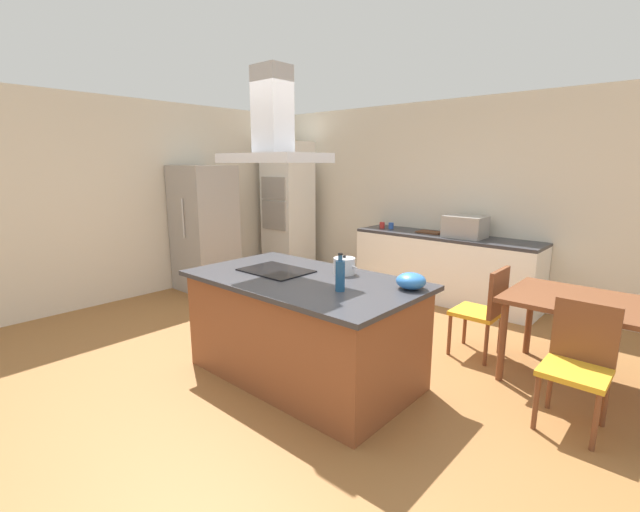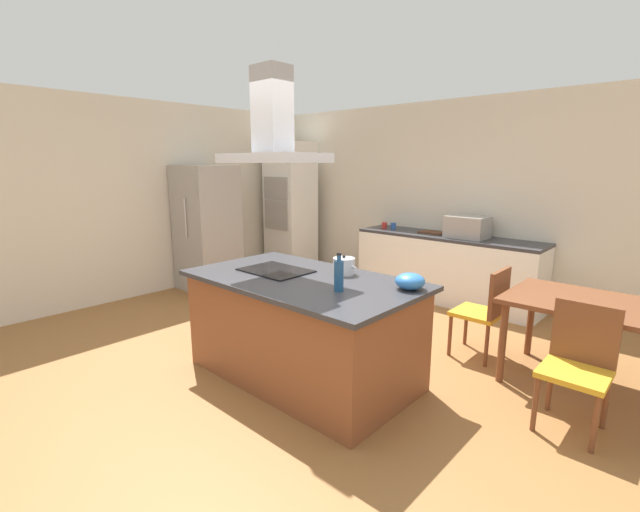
{
  "view_description": "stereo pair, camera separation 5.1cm",
  "coord_description": "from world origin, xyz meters",
  "px_view_note": "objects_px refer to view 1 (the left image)",
  "views": [
    {
      "loc": [
        2.46,
        -2.55,
        1.85
      ],
      "look_at": [
        -0.16,
        0.4,
        1.0
      ],
      "focal_mm": 24.33,
      "sensor_mm": 36.0,
      "label": 1
    },
    {
      "loc": [
        2.5,
        -2.52,
        1.85
      ],
      "look_at": [
        -0.16,
        0.4,
        1.0
      ],
      "focal_mm": 24.33,
      "sensor_mm": 36.0,
      "label": 2
    }
  ],
  "objects_px": {
    "mixing_bowl": "(411,281)",
    "range_hood": "(273,132)",
    "countertop_microwave": "(465,227)",
    "cutting_board": "(430,232)",
    "wall_oven_stack": "(288,208)",
    "chair_at_left_end": "(486,307)",
    "dining_table": "(600,312)",
    "cooktop": "(276,271)",
    "refrigerator": "(205,229)",
    "coffee_mug_blue": "(391,226)",
    "tea_kettle": "(344,266)",
    "olive_oil_bottle": "(340,275)",
    "chair_facing_island": "(579,357)",
    "coffee_mug_red": "(382,225)"
  },
  "relations": [
    {
      "from": "mixing_bowl",
      "to": "range_hood",
      "type": "xyz_separation_m",
      "value": [
        -1.19,
        -0.31,
        1.14
      ]
    },
    {
      "from": "range_hood",
      "to": "countertop_microwave",
      "type": "bearing_deg",
      "value": 80.17
    },
    {
      "from": "countertop_microwave",
      "to": "cutting_board",
      "type": "distance_m",
      "value": 0.54
    },
    {
      "from": "wall_oven_stack",
      "to": "chair_at_left_end",
      "type": "relative_size",
      "value": 2.47
    },
    {
      "from": "chair_at_left_end",
      "to": "dining_table",
      "type": "bearing_deg",
      "value": 0.0
    },
    {
      "from": "cooktop",
      "to": "wall_oven_stack",
      "type": "height_order",
      "value": "wall_oven_stack"
    },
    {
      "from": "refrigerator",
      "to": "chair_at_left_end",
      "type": "bearing_deg",
      "value": 6.0
    },
    {
      "from": "coffee_mug_blue",
      "to": "chair_at_left_end",
      "type": "bearing_deg",
      "value": -35.88
    },
    {
      "from": "mixing_bowl",
      "to": "tea_kettle",
      "type": "bearing_deg",
      "value": 178.32
    },
    {
      "from": "olive_oil_bottle",
      "to": "cutting_board",
      "type": "height_order",
      "value": "olive_oil_bottle"
    },
    {
      "from": "mixing_bowl",
      "to": "wall_oven_stack",
      "type": "distance_m",
      "value": 4.42
    },
    {
      "from": "cooktop",
      "to": "olive_oil_bottle",
      "type": "bearing_deg",
      "value": -6.65
    },
    {
      "from": "olive_oil_bottle",
      "to": "refrigerator",
      "type": "bearing_deg",
      "value": 162.11
    },
    {
      "from": "olive_oil_bottle",
      "to": "chair_facing_island",
      "type": "distance_m",
      "value": 1.78
    },
    {
      "from": "dining_table",
      "to": "chair_at_left_end",
      "type": "distance_m",
      "value": 0.93
    },
    {
      "from": "mixing_bowl",
      "to": "range_hood",
      "type": "relative_size",
      "value": 0.25
    },
    {
      "from": "countertop_microwave",
      "to": "chair_facing_island",
      "type": "relative_size",
      "value": 0.56
    },
    {
      "from": "coffee_mug_blue",
      "to": "dining_table",
      "type": "xyz_separation_m",
      "value": [
        2.92,
        -1.45,
        -0.28
      ]
    },
    {
      "from": "tea_kettle",
      "to": "chair_facing_island",
      "type": "distance_m",
      "value": 1.88
    },
    {
      "from": "tea_kettle",
      "to": "coffee_mug_blue",
      "type": "bearing_deg",
      "value": 114.26
    },
    {
      "from": "olive_oil_bottle",
      "to": "chair_at_left_end",
      "type": "relative_size",
      "value": 0.33
    },
    {
      "from": "wall_oven_stack",
      "to": "chair_facing_island",
      "type": "xyz_separation_m",
      "value": [
        4.85,
        -1.87,
        -0.59
      ]
    },
    {
      "from": "cooktop",
      "to": "range_hood",
      "type": "height_order",
      "value": "range_hood"
    },
    {
      "from": "countertop_microwave",
      "to": "coffee_mug_red",
      "type": "distance_m",
      "value": 1.27
    },
    {
      "from": "cutting_board",
      "to": "dining_table",
      "type": "xyz_separation_m",
      "value": [
        2.3,
        -1.49,
        -0.24
      ]
    },
    {
      "from": "cutting_board",
      "to": "chair_at_left_end",
      "type": "height_order",
      "value": "cutting_board"
    },
    {
      "from": "range_hood",
      "to": "refrigerator",
      "type": "bearing_deg",
      "value": 158.86
    },
    {
      "from": "coffee_mug_red",
      "to": "cooktop",
      "type": "bearing_deg",
      "value": -75.01
    },
    {
      "from": "olive_oil_bottle",
      "to": "wall_oven_stack",
      "type": "bearing_deg",
      "value": 140.96
    },
    {
      "from": "countertop_microwave",
      "to": "wall_oven_stack",
      "type": "distance_m",
      "value": 3.07
    },
    {
      "from": "coffee_mug_red",
      "to": "dining_table",
      "type": "height_order",
      "value": "coffee_mug_red"
    },
    {
      "from": "olive_oil_bottle",
      "to": "coffee_mug_red",
      "type": "xyz_separation_m",
      "value": [
        -1.58,
        2.95,
        -0.08
      ]
    },
    {
      "from": "wall_oven_stack",
      "to": "dining_table",
      "type": "xyz_separation_m",
      "value": [
        4.85,
        -1.2,
        -0.43
      ]
    },
    {
      "from": "coffee_mug_blue",
      "to": "dining_table",
      "type": "bearing_deg",
      "value": -26.39
    },
    {
      "from": "tea_kettle",
      "to": "refrigerator",
      "type": "xyz_separation_m",
      "value": [
        -3.16,
        0.69,
        -0.06
      ]
    },
    {
      "from": "dining_table",
      "to": "coffee_mug_red",
      "type": "bearing_deg",
      "value": 155.2
    },
    {
      "from": "cooktop",
      "to": "coffee_mug_red",
      "type": "bearing_deg",
      "value": 104.99
    },
    {
      "from": "cooktop",
      "to": "cutting_board",
      "type": "height_order",
      "value": "cutting_board"
    },
    {
      "from": "wall_oven_stack",
      "to": "cooktop",
      "type": "bearing_deg",
      "value": -45.91
    },
    {
      "from": "cutting_board",
      "to": "refrigerator",
      "type": "distance_m",
      "value": 3.25
    },
    {
      "from": "chair_facing_island",
      "to": "chair_at_left_end",
      "type": "relative_size",
      "value": 1.0
    },
    {
      "from": "wall_oven_stack",
      "to": "chair_facing_island",
      "type": "bearing_deg",
      "value": -21.08
    },
    {
      "from": "cooktop",
      "to": "countertop_microwave",
      "type": "bearing_deg",
      "value": 80.17
    },
    {
      "from": "cutting_board",
      "to": "wall_oven_stack",
      "type": "relative_size",
      "value": 0.15
    },
    {
      "from": "tea_kettle",
      "to": "mixing_bowl",
      "type": "xyz_separation_m",
      "value": [
        0.67,
        -0.02,
        -0.01
      ]
    },
    {
      "from": "mixing_bowl",
      "to": "cutting_board",
      "type": "height_order",
      "value": "mixing_bowl"
    },
    {
      "from": "coffee_mug_red",
      "to": "chair_facing_island",
      "type": "relative_size",
      "value": 0.1
    },
    {
      "from": "cooktop",
      "to": "dining_table",
      "type": "height_order",
      "value": "cooktop"
    },
    {
      "from": "olive_oil_bottle",
      "to": "tea_kettle",
      "type": "bearing_deg",
      "value": 124.92
    },
    {
      "from": "olive_oil_bottle",
      "to": "range_hood",
      "type": "distance_m",
      "value": 1.36
    }
  ]
}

